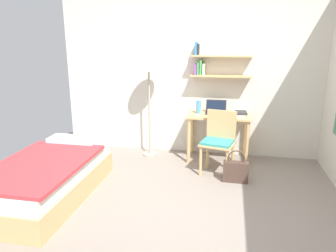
{
  "coord_description": "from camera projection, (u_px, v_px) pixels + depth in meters",
  "views": [
    {
      "loc": [
        0.58,
        -3.14,
        1.88
      ],
      "look_at": [
        -0.14,
        0.51,
        0.85
      ],
      "focal_mm": 33.96,
      "sensor_mm": 36.0,
      "label": 1
    }
  ],
  "objects": [
    {
      "name": "standing_lamp",
      "position": [
        149.0,
        69.0,
        4.93
      ],
      "size": [
        0.38,
        0.38,
        1.62
      ],
      "color": "#B2A893",
      "rests_on": "ground_plane"
    },
    {
      "name": "handbag",
      "position": [
        236.0,
        171.0,
        4.27
      ],
      "size": [
        0.33,
        0.12,
        0.45
      ],
      "color": "#4C382D",
      "rests_on": "ground_plane"
    },
    {
      "name": "desk",
      "position": [
        218.0,
        124.0,
        4.94
      ],
      "size": [
        0.97,
        0.56,
        0.74
      ],
      "color": "tan",
      "rests_on": "ground_plane"
    },
    {
      "name": "water_bottle",
      "position": [
        199.0,
        107.0,
        4.95
      ],
      "size": [
        0.07,
        0.07,
        0.2
      ],
      "primitive_type": "cylinder",
      "color": "#4C99DB",
      "rests_on": "desk"
    },
    {
      "name": "book_stack",
      "position": [
        241.0,
        114.0,
        4.8
      ],
      "size": [
        0.18,
        0.24,
        0.07
      ],
      "color": "silver",
      "rests_on": "desk"
    },
    {
      "name": "desk_chair",
      "position": [
        219.0,
        139.0,
        4.49
      ],
      "size": [
        0.52,
        0.48,
        0.89
      ],
      "color": "tan",
      "rests_on": "ground_plane"
    },
    {
      "name": "bed",
      "position": [
        47.0,
        178.0,
        3.85
      ],
      "size": [
        0.98,
        1.85,
        0.54
      ],
      "color": "tan",
      "rests_on": "ground_plane"
    },
    {
      "name": "ground_plane",
      "position": [
        171.0,
        211.0,
        3.57
      ],
      "size": [
        5.28,
        5.28,
        0.0
      ],
      "primitive_type": "plane",
      "color": "gray"
    },
    {
      "name": "wall_back",
      "position": [
        195.0,
        75.0,
        5.14
      ],
      "size": [
        4.4,
        0.27,
        2.6
      ],
      "color": "silver",
      "rests_on": "ground_plane"
    },
    {
      "name": "laptop",
      "position": [
        216.0,
        110.0,
        4.98
      ],
      "size": [
        0.32,
        0.22,
        0.2
      ],
      "color": "black",
      "rests_on": "desk"
    }
  ]
}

